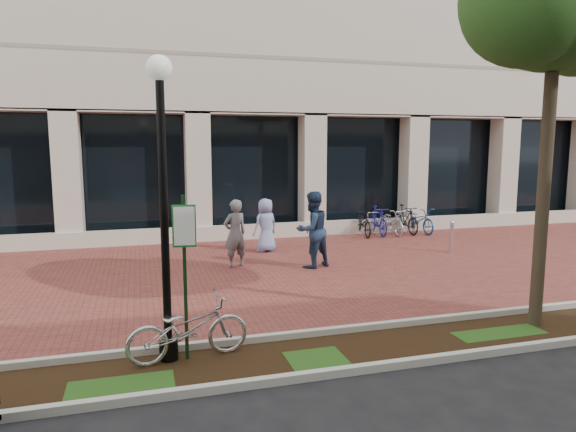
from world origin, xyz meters
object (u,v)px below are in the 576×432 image
object	(u,v)px
pedestrian_left	(235,234)
bollard	(451,236)
bike_rack_cluster	(392,221)
parking_sign	(185,257)
lamppost	(163,194)
pedestrian_mid	(312,230)
pedestrian_right	(266,225)
locked_bicycle	(188,329)

from	to	relation	value
pedestrian_left	bollard	distance (m)	6.49
bike_rack_cluster	bollard	bearing A→B (deg)	-84.57
parking_sign	lamppost	world-z (taller)	lamppost
pedestrian_left	bike_rack_cluster	distance (m)	7.10
bollard	bike_rack_cluster	world-z (taller)	bike_rack_cluster
lamppost	pedestrian_mid	xyz separation A→B (m)	(3.93, 4.89, -1.49)
parking_sign	bike_rack_cluster	distance (m)	12.00
pedestrian_left	bollard	xyz separation A→B (m)	(6.48, 0.02, -0.41)
parking_sign	pedestrian_left	xyz separation A→B (m)	(1.75, 5.53, -0.68)
pedestrian_left	pedestrian_right	world-z (taller)	pedestrian_left
parking_sign	pedestrian_right	world-z (taller)	parking_sign
locked_bicycle	pedestrian_left	world-z (taller)	pedestrian_left
lamppost	pedestrian_right	bearing A→B (deg)	65.59
pedestrian_left	pedestrian_mid	bearing A→B (deg)	144.79
pedestrian_left	pedestrian_mid	xyz separation A→B (m)	(1.91, -0.59, 0.10)
parking_sign	pedestrian_mid	distance (m)	6.18
bike_rack_cluster	lamppost	bearing A→B (deg)	-131.60
locked_bicycle	bike_rack_cluster	size ratio (longest dim) A/B	0.61
pedestrian_mid	pedestrian_right	distance (m)	2.36
locked_bicycle	bollard	size ratio (longest dim) A/B	1.93
bollard	bike_rack_cluster	bearing A→B (deg)	93.88
parking_sign	pedestrian_left	world-z (taller)	parking_sign
pedestrian_mid	bollard	distance (m)	4.63
lamppost	pedestrian_left	world-z (taller)	lamppost
lamppost	pedestrian_mid	size ratio (longest dim) A/B	2.22
pedestrian_mid	bollard	size ratio (longest dim) A/B	2.10
parking_sign	pedestrian_mid	world-z (taller)	parking_sign
parking_sign	bike_rack_cluster	bearing A→B (deg)	56.39
pedestrian_right	bollard	size ratio (longest dim) A/B	1.69
pedestrian_left	lamppost	bearing A→B (deg)	51.62
pedestrian_left	bollard	size ratio (longest dim) A/B	1.88
pedestrian_mid	pedestrian_right	size ratio (longest dim) A/B	1.24
bike_rack_cluster	parking_sign	bearing A→B (deg)	-130.49
parking_sign	pedestrian_left	size ratio (longest dim) A/B	1.39
lamppost	pedestrian_right	world-z (taller)	lamppost
locked_bicycle	pedestrian_right	xyz separation A→B (m)	(2.95, 7.20, 0.32)
pedestrian_right	bollard	world-z (taller)	pedestrian_right
lamppost	locked_bicycle	size ratio (longest dim) A/B	2.42
parking_sign	pedestrian_right	bearing A→B (deg)	75.98
lamppost	locked_bicycle	xyz separation A→B (m)	(0.29, -0.06, -2.01)
locked_bicycle	pedestrian_right	bearing A→B (deg)	-30.33
pedestrian_mid	bike_rack_cluster	xyz separation A→B (m)	(4.34, 3.93, -0.52)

